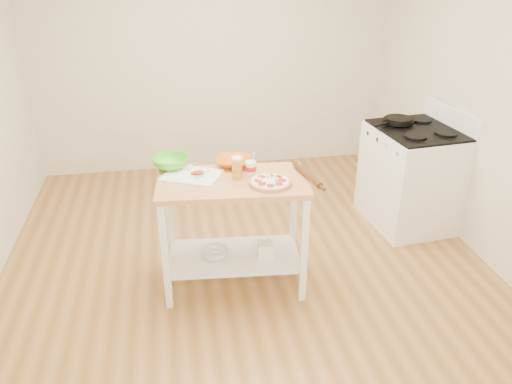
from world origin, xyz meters
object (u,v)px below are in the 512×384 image
at_px(pizza, 270,182).
at_px(green_bowl, 171,163).
at_px(prep_island, 233,211).
at_px(shelf_bin, 265,250).
at_px(cutting_board, 192,175).
at_px(spatula, 202,174).
at_px(shelf_glass_bowl, 215,253).
at_px(skillet, 398,121).
at_px(knife, 177,168).
at_px(orange_bowl, 234,162).
at_px(beer_pint, 237,167).
at_px(rolling_pin, 307,175).
at_px(yogurt_tub, 251,168).
at_px(gas_stove, 411,176).

relative_size(pizza, green_bowl, 1.11).
relative_size(prep_island, shelf_bin, 9.58).
height_order(cutting_board, spatula, cutting_board).
bearing_deg(shelf_glass_bowl, green_bowl, 132.92).
bearing_deg(shelf_glass_bowl, skillet, 25.52).
bearing_deg(knife, shelf_glass_bowl, -69.15).
bearing_deg(spatula, knife, 103.44).
bearing_deg(cutting_board, knife, 153.27).
distance_m(pizza, knife, 0.73).
height_order(spatula, green_bowl, green_bowl).
relative_size(spatula, green_bowl, 0.46).
distance_m(orange_bowl, shelf_bin, 0.71).
height_order(green_bowl, shelf_glass_bowl, green_bowl).
height_order(prep_island, skillet, skillet).
xyz_separation_m(beer_pint, rolling_pin, (0.50, -0.10, -0.06)).
relative_size(beer_pint, shelf_glass_bowl, 0.74).
bearing_deg(beer_pint, rolling_pin, -11.43).
xyz_separation_m(prep_island, rolling_pin, (0.54, -0.06, 0.28)).
distance_m(green_bowl, shelf_bin, 0.98).
bearing_deg(shelf_bin, prep_island, 165.81).
relative_size(prep_island, yogurt_tub, 6.41).
bearing_deg(pizza, shelf_bin, 106.51).
bearing_deg(skillet, rolling_pin, -162.71).
height_order(prep_island, spatula, spatula).
distance_m(pizza, rolling_pin, 0.29).
bearing_deg(prep_island, skillet, 27.40).
xyz_separation_m(skillet, green_bowl, (-2.07, -0.55, -0.03)).
distance_m(spatula, beer_pint, 0.27).
distance_m(prep_island, shelf_bin, 0.40).
relative_size(orange_bowl, rolling_pin, 0.62).
bearing_deg(prep_island, yogurt_tub, 27.44).
relative_size(skillet, yogurt_tub, 2.40).
bearing_deg(skillet, orange_bowl, 178.18).
relative_size(gas_stove, yogurt_tub, 6.32).
xyz_separation_m(pizza, shelf_glass_bowl, (-0.40, 0.11, -0.62)).
distance_m(cutting_board, knife, 0.16).
bearing_deg(green_bowl, beer_pint, -29.35).
xyz_separation_m(skillet, orange_bowl, (-1.60, -0.60, -0.04)).
relative_size(skillet, green_bowl, 1.55).
relative_size(gas_stove, spatula, 8.78).
height_order(spatula, beer_pint, beer_pint).
height_order(beer_pint, shelf_glass_bowl, beer_pint).
height_order(skillet, spatula, skillet).
bearing_deg(orange_bowl, skillet, 20.52).
bearing_deg(green_bowl, cutting_board, -49.90).
bearing_deg(gas_stove, pizza, -157.35).
bearing_deg(cutting_board, skillet, 45.70).
distance_m(prep_island, gas_stove, 1.91).
bearing_deg(pizza, yogurt_tub, 118.55).
bearing_deg(yogurt_tub, shelf_bin, -57.00).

